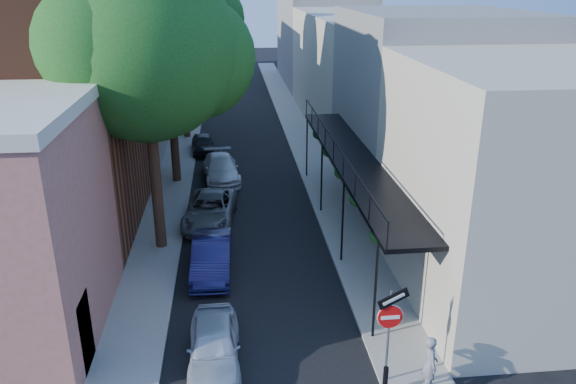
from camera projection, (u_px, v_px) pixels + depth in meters
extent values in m
cube|color=black|center=(241.00, 126.00, 42.02)|extent=(6.00, 64.00, 0.01)
cube|color=gray|center=(187.00, 127.00, 41.61)|extent=(2.00, 64.00, 0.12)
cube|color=gray|center=(294.00, 124.00, 42.39)|extent=(2.00, 64.00, 0.12)
cube|color=beige|center=(85.00, 332.00, 15.56)|extent=(0.10, 1.20, 2.20)
cube|color=brown|center=(14.00, 87.00, 24.04)|extent=(10.00, 12.00, 12.00)
cube|color=gray|center=(127.00, 38.00, 23.81)|extent=(0.06, 7.00, 4.00)
cube|color=gray|center=(100.00, 76.00, 35.82)|extent=(8.00, 12.00, 9.00)
cube|color=#BAAE99|center=(133.00, 44.00, 48.64)|extent=(8.00, 16.00, 10.00)
cube|color=#CD7269|center=(153.00, 39.00, 62.00)|extent=(8.00, 12.00, 8.00)
cube|color=#BAAE99|center=(528.00, 183.00, 18.72)|extent=(8.00, 9.00, 8.00)
cube|color=gray|center=(432.00, 107.00, 27.36)|extent=(8.00, 10.00, 9.00)
cube|color=#BAAE99|center=(362.00, 70.00, 41.47)|extent=(8.00, 20.00, 8.00)
cube|color=gray|center=(323.00, 34.00, 57.83)|extent=(8.00, 16.00, 10.00)
cube|color=black|center=(356.00, 161.00, 22.61)|extent=(2.00, 16.00, 0.15)
cube|color=black|center=(334.00, 140.00, 22.20)|extent=(0.05, 16.00, 0.05)
cylinder|color=black|center=(376.00, 288.00, 16.62)|extent=(0.08, 0.08, 3.40)
cylinder|color=black|center=(307.00, 146.00, 30.55)|extent=(0.08, 0.08, 3.40)
sphere|color=#154814|center=(379.00, 235.00, 17.14)|extent=(0.60, 0.60, 0.60)
sphere|color=#154814|center=(341.00, 172.00, 22.71)|extent=(0.60, 0.60, 0.60)
sphere|color=#154814|center=(318.00, 134.00, 28.28)|extent=(0.60, 0.60, 0.60)
cylinder|color=#595B60|center=(388.00, 339.00, 14.88)|extent=(0.07, 0.07, 2.90)
cylinder|color=red|center=(390.00, 317.00, 14.59)|extent=(0.66, 0.04, 0.66)
cube|color=white|center=(390.00, 318.00, 14.56)|extent=(0.50, 0.02, 0.10)
cylinder|color=white|center=(390.00, 316.00, 14.61)|extent=(0.70, 0.02, 0.70)
cube|color=black|center=(394.00, 299.00, 14.39)|extent=(0.89, 0.15, 0.58)
cube|color=white|center=(394.00, 299.00, 14.36)|extent=(0.60, 0.10, 0.31)
cylinder|color=black|center=(385.00, 380.00, 14.73)|extent=(0.14, 0.14, 0.80)
cylinder|color=#361F15|center=(155.00, 167.00, 21.83)|extent=(0.44, 0.44, 7.00)
sphere|color=#154814|center=(144.00, 48.00, 20.21)|extent=(6.80, 6.80, 6.80)
sphere|color=#154814|center=(194.00, 58.00, 21.50)|extent=(4.76, 4.76, 4.76)
cylinder|color=#361F15|center=(173.00, 126.00, 29.38)|extent=(0.44, 0.44, 6.30)
sphere|color=#154814|center=(167.00, 46.00, 27.93)|extent=(6.00, 6.00, 6.00)
sphere|color=#154814|center=(199.00, 54.00, 29.09)|extent=(4.20, 4.20, 4.20)
cylinder|color=#361F15|center=(184.00, 85.00, 37.55)|extent=(0.44, 0.44, 7.35)
sphere|color=#154814|center=(179.00, 11.00, 35.86)|extent=(7.00, 7.00, 7.00)
sphere|color=#154814|center=(208.00, 18.00, 37.19)|extent=(4.90, 4.90, 4.90)
imported|color=#B4BCC7|center=(214.00, 345.00, 15.97)|extent=(1.51, 3.67, 1.25)
imported|color=#171544|center=(212.00, 257.00, 20.93)|extent=(1.49, 4.05, 1.33)
imported|color=slate|center=(210.00, 210.00, 25.22)|extent=(2.61, 4.81, 1.28)
imported|color=silver|center=(221.00, 169.00, 30.62)|extent=(2.22, 4.60, 1.29)
imported|color=black|center=(203.00, 144.00, 35.41)|extent=(1.61, 3.47, 1.15)
imported|color=slate|center=(430.00, 364.00, 14.70)|extent=(0.43, 0.62, 1.64)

